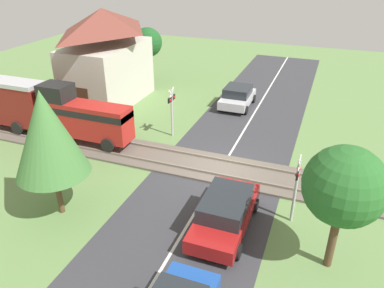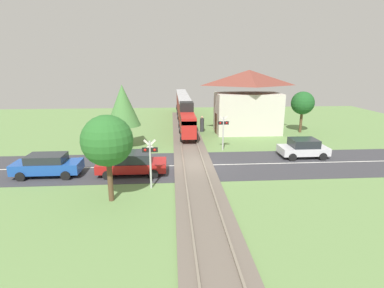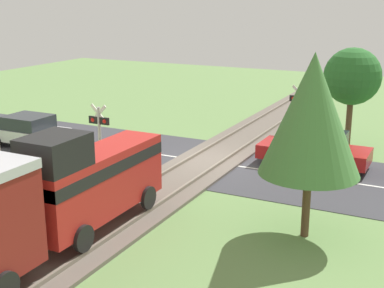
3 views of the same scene
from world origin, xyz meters
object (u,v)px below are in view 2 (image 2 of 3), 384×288
(car_far_side, at_px, (303,148))
(crossing_signal_east_approach, at_px, (223,128))
(crossing_signal_west_approach, at_px, (150,157))
(station_building, at_px, (248,103))
(train, at_px, (184,108))
(car_behind_queue, at_px, (47,165))
(car_near_crossing, at_px, (132,163))
(pedestrian_by_station, at_px, (202,125))

(car_far_side, bearing_deg, crossing_signal_east_approach, 157.72)
(crossing_signal_west_approach, relative_size, station_building, 0.42)
(car_far_side, height_order, crossing_signal_east_approach, crossing_signal_east_approach)
(train, distance_m, car_behind_queue, 20.44)
(train, height_order, car_near_crossing, train)
(crossing_signal_east_approach, xyz_separation_m, pedestrian_by_station, (-1.04, 7.32, -1.14))
(car_far_side, relative_size, station_building, 0.51)
(crossing_signal_west_approach, height_order, crossing_signal_east_approach, same)
(car_far_side, xyz_separation_m, crossing_signal_west_approach, (-11.53, -5.32, 1.15))
(car_far_side, relative_size, pedestrian_by_station, 2.13)
(crossing_signal_east_approach, xyz_separation_m, station_building, (3.67, 6.56, 1.29))
(car_far_side, relative_size, crossing_signal_east_approach, 1.23)
(pedestrian_by_station, bearing_deg, station_building, -9.28)
(car_near_crossing, height_order, crossing_signal_west_approach, crossing_signal_west_approach)
(crossing_signal_west_approach, bearing_deg, car_behind_queue, 160.43)
(station_building, bearing_deg, crossing_signal_east_approach, -119.23)
(train, xyz_separation_m, car_behind_queue, (-9.65, -17.98, -1.12))
(train, bearing_deg, pedestrian_by_station, -71.83)
(crossing_signal_west_approach, bearing_deg, station_building, 57.11)
(train, relative_size, car_near_crossing, 4.96)
(crossing_signal_east_approach, bearing_deg, station_building, 60.77)
(station_building, relative_size, pedestrian_by_station, 4.16)
(car_behind_queue, relative_size, crossing_signal_west_approach, 1.43)
(train, bearing_deg, crossing_signal_east_approach, -77.56)
(car_near_crossing, height_order, station_building, station_building)
(car_near_crossing, bearing_deg, station_building, 48.10)
(train, relative_size, car_behind_queue, 5.25)
(car_far_side, xyz_separation_m, car_behind_queue, (-18.39, -2.88, 0.01))
(car_far_side, distance_m, station_building, 9.59)
(car_near_crossing, xyz_separation_m, crossing_signal_west_approach, (1.40, -2.44, 1.13))
(crossing_signal_west_approach, xyz_separation_m, crossing_signal_east_approach, (5.59, 7.75, 0.00))
(car_near_crossing, distance_m, crossing_signal_west_approach, 3.03)
(crossing_signal_west_approach, bearing_deg, crossing_signal_east_approach, 54.23)
(crossing_signal_west_approach, relative_size, pedestrian_by_station, 1.74)
(pedestrian_by_station, bearing_deg, car_near_crossing, -115.18)
(pedestrian_by_station, bearing_deg, car_behind_queue, -132.05)
(car_behind_queue, bearing_deg, crossing_signal_east_approach, 23.14)
(car_near_crossing, relative_size, crossing_signal_west_approach, 1.51)
(car_behind_queue, distance_m, crossing_signal_west_approach, 7.36)
(car_near_crossing, relative_size, pedestrian_by_station, 2.63)
(train, xyz_separation_m, car_near_crossing, (-4.19, -17.98, -1.11))
(crossing_signal_east_approach, relative_size, pedestrian_by_station, 1.74)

